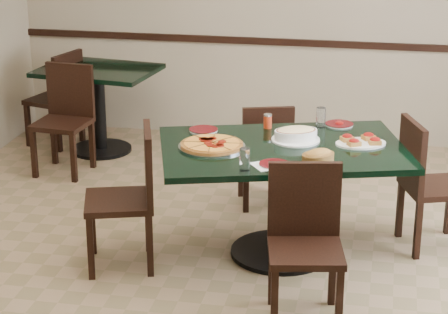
% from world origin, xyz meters
% --- Properties ---
extents(floor, '(5.50, 5.50, 0.00)m').
position_xyz_m(floor, '(0.00, 0.00, 0.00)').
color(floor, '#866A4D').
rests_on(floor, ground).
extents(room_shell, '(5.50, 5.50, 5.50)m').
position_xyz_m(room_shell, '(1.02, 1.73, 1.17)').
color(room_shell, white).
rests_on(room_shell, floor).
extents(main_table, '(1.75, 1.38, 0.75)m').
position_xyz_m(main_table, '(0.23, 0.30, 0.57)').
color(main_table, black).
rests_on(main_table, floor).
extents(back_table, '(1.06, 0.84, 0.75)m').
position_xyz_m(back_table, '(-1.60, 2.07, 0.52)').
color(back_table, black).
rests_on(back_table, floor).
extents(chair_far, '(0.47, 0.47, 0.80)m').
position_xyz_m(chair_far, '(0.01, 1.08, 0.44)').
color(chair_far, black).
rests_on(chair_far, floor).
extents(chair_near, '(0.48, 0.48, 0.88)m').
position_xyz_m(chair_near, '(0.46, -0.44, 0.49)').
color(chair_near, black).
rests_on(chair_near, floor).
extents(chair_right, '(0.52, 0.52, 0.88)m').
position_xyz_m(chair_right, '(1.14, 0.60, 0.49)').
color(chair_right, black).
rests_on(chair_right, floor).
extents(chair_left, '(0.53, 0.53, 0.91)m').
position_xyz_m(chair_left, '(-0.67, -0.02, 0.51)').
color(chair_left, black).
rests_on(chair_left, floor).
extents(back_chair_near, '(0.45, 0.45, 0.88)m').
position_xyz_m(back_chair_near, '(-1.71, 1.57, 0.49)').
color(back_chair_near, black).
rests_on(back_chair_near, floor).
extents(back_chair_left, '(0.49, 0.49, 0.85)m').
position_xyz_m(back_chair_left, '(-2.00, 2.17, 0.48)').
color(back_chair_left, black).
rests_on(back_chair_left, floor).
extents(pepperoni_pizza, '(0.43, 0.43, 0.04)m').
position_xyz_m(pepperoni_pizza, '(-0.21, 0.20, 0.77)').
color(pepperoni_pizza, '#B9BAC1').
rests_on(pepperoni_pizza, main_table).
extents(lasagna_casserole, '(0.33, 0.31, 0.09)m').
position_xyz_m(lasagna_casserole, '(0.30, 0.43, 0.80)').
color(lasagna_casserole, white).
rests_on(lasagna_casserole, main_table).
extents(bread_basket, '(0.25, 0.24, 0.09)m').
position_xyz_m(bread_basket, '(0.48, 0.03, 0.79)').
color(bread_basket, brown).
rests_on(bread_basket, main_table).
extents(bruschetta_platter, '(0.39, 0.33, 0.05)m').
position_xyz_m(bruschetta_platter, '(0.71, 0.43, 0.77)').
color(bruschetta_platter, white).
rests_on(bruschetta_platter, main_table).
extents(side_plate_near, '(0.19, 0.19, 0.02)m').
position_xyz_m(side_plate_near, '(0.23, -0.06, 0.76)').
color(side_plate_near, white).
rests_on(side_plate_near, main_table).
extents(side_plate_far_r, '(0.19, 0.19, 0.03)m').
position_xyz_m(side_plate_far_r, '(0.55, 0.81, 0.76)').
color(side_plate_far_r, white).
rests_on(side_plate_far_r, main_table).
extents(side_plate_far_l, '(0.19, 0.19, 0.02)m').
position_xyz_m(side_plate_far_l, '(-0.33, 0.52, 0.76)').
color(side_plate_far_l, white).
rests_on(side_plate_far_l, main_table).
extents(napkin_setting, '(0.23, 0.23, 0.01)m').
position_xyz_m(napkin_setting, '(0.19, -0.07, 0.75)').
color(napkin_setting, white).
rests_on(napkin_setting, main_table).
extents(water_glass_a, '(0.06, 0.06, 0.14)m').
position_xyz_m(water_glass_a, '(0.43, 0.75, 0.82)').
color(water_glass_a, white).
rests_on(water_glass_a, main_table).
extents(water_glass_b, '(0.06, 0.06, 0.14)m').
position_xyz_m(water_glass_b, '(0.07, -0.18, 0.82)').
color(water_glass_b, white).
rests_on(water_glass_b, main_table).
extents(pepper_shaker, '(0.06, 0.06, 0.10)m').
position_xyz_m(pepper_shaker, '(0.08, 0.66, 0.80)').
color(pepper_shaker, red).
rests_on(pepper_shaker, main_table).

